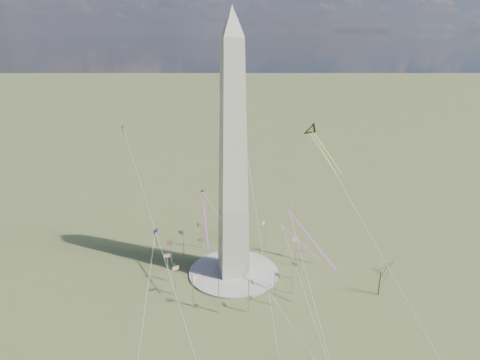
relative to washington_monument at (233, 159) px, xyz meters
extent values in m
plane|color=#4D5128|center=(0.00, 0.00, -47.95)|extent=(2000.00, 2000.00, 0.00)
cylinder|color=#B0ABA1|center=(0.00, 0.00, -47.55)|extent=(36.00, 36.00, 0.80)
pyramid|color=beige|center=(0.00, 0.00, 47.85)|extent=(9.90, 9.90, 10.00)
cylinder|color=silver|center=(26.00, 0.00, -41.45)|extent=(0.36, 0.36, 13.00)
cube|color=red|center=(26.00, 1.30, -36.15)|extent=(2.40, 0.08, 1.50)
cylinder|color=silver|center=(24.02, 9.95, -41.45)|extent=(0.36, 0.36, 13.00)
cube|color=red|center=(23.52, 11.15, -36.15)|extent=(2.25, 0.99, 1.50)
cylinder|color=silver|center=(18.38, 18.38, -41.45)|extent=(0.36, 0.36, 13.00)
cube|color=red|center=(17.47, 19.30, -36.15)|extent=(1.75, 1.75, 1.50)
cylinder|color=silver|center=(9.95, 24.02, -41.45)|extent=(0.36, 0.36, 13.00)
cube|color=red|center=(8.75, 24.52, -36.15)|extent=(0.99, 2.25, 1.50)
cylinder|color=silver|center=(0.00, 26.00, -41.45)|extent=(0.36, 0.36, 13.00)
cube|color=red|center=(-1.30, 26.00, -36.15)|extent=(0.08, 2.40, 1.50)
cylinder|color=silver|center=(-9.95, 24.02, -41.45)|extent=(0.36, 0.36, 13.00)
cube|color=red|center=(-11.15, 23.52, -36.15)|extent=(0.99, 2.25, 1.50)
cylinder|color=silver|center=(-18.38, 18.38, -41.45)|extent=(0.36, 0.36, 13.00)
cube|color=red|center=(-19.30, 17.47, -36.15)|extent=(1.75, 1.75, 1.50)
cylinder|color=silver|center=(-24.02, 9.95, -41.45)|extent=(0.36, 0.36, 13.00)
cube|color=red|center=(-24.52, 8.75, -36.15)|extent=(2.25, 0.99, 1.50)
cylinder|color=silver|center=(-26.00, 0.00, -41.45)|extent=(0.36, 0.36, 13.00)
cube|color=red|center=(-26.00, -1.30, -36.15)|extent=(2.40, 0.08, 1.50)
cylinder|color=silver|center=(-24.02, -9.95, -41.45)|extent=(0.36, 0.36, 13.00)
cube|color=red|center=(-23.52, -11.15, -36.15)|extent=(2.25, 0.99, 1.50)
cylinder|color=silver|center=(-18.38, -18.38, -41.45)|extent=(0.36, 0.36, 13.00)
cube|color=red|center=(-17.47, -19.30, -36.15)|extent=(1.75, 1.75, 1.50)
cylinder|color=silver|center=(-9.95, -24.02, -41.45)|extent=(0.36, 0.36, 13.00)
cube|color=red|center=(-8.75, -24.52, -36.15)|extent=(0.99, 2.25, 1.50)
cylinder|color=silver|center=(0.00, -26.00, -41.45)|extent=(0.36, 0.36, 13.00)
cube|color=red|center=(1.30, -26.00, -36.15)|extent=(0.08, 2.40, 1.50)
cylinder|color=silver|center=(9.95, -24.02, -41.45)|extent=(0.36, 0.36, 13.00)
cube|color=red|center=(11.15, -23.52, -36.15)|extent=(0.99, 2.25, 1.50)
cylinder|color=silver|center=(18.38, -18.38, -41.45)|extent=(0.36, 0.36, 13.00)
cube|color=red|center=(19.30, -17.47, -36.15)|extent=(1.75, 1.75, 1.50)
cylinder|color=silver|center=(24.02, -9.95, -41.45)|extent=(0.36, 0.36, 13.00)
cube|color=red|center=(24.52, -8.75, -36.15)|extent=(2.25, 0.99, 1.50)
cylinder|color=#403827|center=(49.62, -25.90, -43.15)|extent=(0.43, 0.43, 9.60)
cube|color=orange|center=(39.23, 4.53, -0.94)|extent=(5.61, 17.06, 12.41)
cube|color=orange|center=(37.06, 3.87, -0.94)|extent=(5.61, 17.06, 12.41)
cube|color=#481973|center=(-29.73, 1.65, -26.93)|extent=(1.64, 2.40, 2.17)
cube|color=#FF2836|center=(-29.73, 1.65, -30.51)|extent=(0.92, 2.74, 7.49)
cube|color=#FF2836|center=(23.67, -21.95, -24.32)|extent=(10.83, 20.02, 13.94)
cube|color=#FF2836|center=(-12.11, -10.23, -18.90)|extent=(1.48, 20.06, 12.56)
cube|color=#FF2836|center=(29.94, 4.92, -39.72)|extent=(13.19, 12.67, 11.09)
cube|color=red|center=(-40.04, 32.47, 7.49)|extent=(1.13, 1.90, 1.66)
cube|color=red|center=(-40.04, 32.47, 5.69)|extent=(0.68, 1.43, 3.79)
cube|color=silver|center=(7.51, 40.51, 35.73)|extent=(1.28, 1.97, 1.58)
cube|color=silver|center=(7.51, 40.51, 34.00)|extent=(0.90, 1.30, 3.61)
camera|label=1|loc=(-29.26, -147.93, 44.55)|focal=32.00mm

